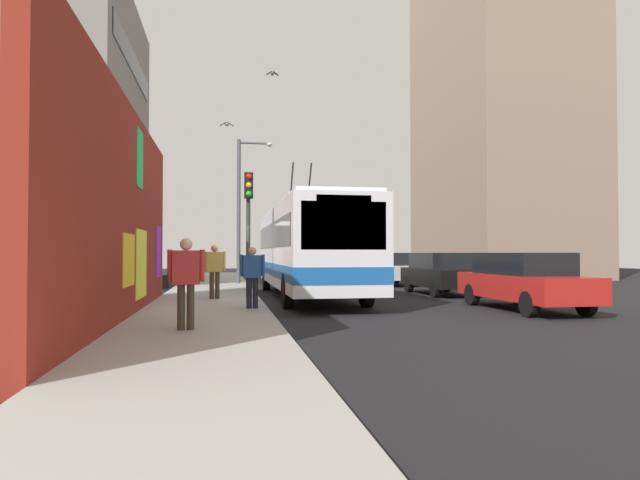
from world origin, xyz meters
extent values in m
plane|color=black|center=(0.00, 0.00, 0.00)|extent=(80.00, 80.00, 0.00)
cube|color=#9E9B93|center=(0.00, 1.60, 0.07)|extent=(48.00, 3.20, 0.15)
cube|color=maroon|center=(-4.41, 3.35, 2.46)|extent=(13.19, 0.30, 4.91)
cube|color=#8C19D8|center=(0.92, 3.19, 1.61)|extent=(1.13, 0.02, 1.61)
cube|color=yellow|center=(-4.65, 3.19, 1.42)|extent=(1.47, 0.02, 1.16)
cube|color=green|center=(-3.18, 3.19, 3.90)|extent=(0.98, 0.02, 1.43)
cube|color=yellow|center=(-2.76, 3.19, 1.30)|extent=(1.75, 0.02, 1.73)
cube|color=gray|center=(10.44, 9.20, 6.96)|extent=(11.86, 7.37, 13.92)
cube|color=black|center=(10.44, 5.50, 4.40)|extent=(10.08, 0.04, 1.10)
cube|color=black|center=(10.44, 5.50, 7.60)|extent=(10.08, 0.04, 1.10)
cube|color=black|center=(10.44, 5.50, 10.80)|extent=(10.08, 0.04, 1.10)
cube|color=gray|center=(16.96, -17.00, 10.86)|extent=(12.50, 8.01, 21.71)
cube|color=black|center=(16.96, -21.03, 4.40)|extent=(10.63, 0.04, 1.10)
cube|color=black|center=(16.96, -21.03, 7.60)|extent=(10.63, 0.04, 1.10)
cube|color=black|center=(16.96, -21.03, 10.80)|extent=(10.63, 0.04, 1.10)
cube|color=black|center=(16.96, -21.03, 14.00)|extent=(10.63, 0.04, 1.10)
cube|color=black|center=(16.96, -21.03, 17.20)|extent=(10.63, 0.04, 1.10)
cube|color=silver|center=(2.26, -1.80, 1.79)|extent=(12.44, 2.54, 2.68)
cube|color=silver|center=(2.26, -1.80, 3.19)|extent=(11.95, 2.34, 0.12)
cube|color=#1959A5|center=(2.26, -1.80, 1.00)|extent=(12.46, 2.56, 0.44)
cube|color=black|center=(-3.94, -1.80, 2.26)|extent=(0.04, 2.16, 1.20)
cube|color=black|center=(2.26, -1.80, 2.19)|extent=(11.45, 2.57, 0.86)
cube|color=orange|center=(-3.93, -1.80, 2.88)|extent=(0.06, 1.40, 0.28)
cylinder|color=black|center=(4.13, -2.15, 4.03)|extent=(1.43, 0.06, 2.00)
cylinder|color=black|center=(4.13, -1.45, 4.03)|extent=(1.43, 0.06, 2.00)
cylinder|color=black|center=(-1.72, -2.95, 0.50)|extent=(1.00, 0.28, 1.00)
cylinder|color=black|center=(-1.72, -0.65, 0.50)|extent=(1.00, 0.28, 1.00)
cylinder|color=black|center=(6.24, -2.95, 0.50)|extent=(1.00, 0.28, 1.00)
cylinder|color=black|center=(6.24, -0.65, 0.50)|extent=(1.00, 0.28, 1.00)
cube|color=#B21E19|center=(-3.29, -7.00, 0.65)|extent=(4.80, 1.74, 0.66)
cube|color=black|center=(-3.19, -7.00, 1.28)|extent=(2.88, 1.56, 0.60)
cylinder|color=black|center=(-4.87, -7.77, 0.32)|extent=(0.64, 0.22, 0.64)
cylinder|color=black|center=(-4.87, -6.23, 0.32)|extent=(0.64, 0.22, 0.64)
cylinder|color=black|center=(-1.70, -7.77, 0.32)|extent=(0.64, 0.22, 0.64)
cylinder|color=black|center=(-1.70, -6.23, 0.32)|extent=(0.64, 0.22, 0.64)
cube|color=black|center=(2.55, -7.00, 0.65)|extent=(4.33, 1.80, 0.66)
cube|color=black|center=(2.64, -7.00, 1.28)|extent=(2.60, 1.62, 0.60)
cylinder|color=black|center=(1.12, -7.80, 0.32)|extent=(0.64, 0.22, 0.64)
cylinder|color=black|center=(1.12, -6.20, 0.32)|extent=(0.64, 0.22, 0.64)
cylinder|color=black|center=(3.98, -7.80, 0.32)|extent=(0.64, 0.22, 0.64)
cylinder|color=black|center=(3.98, -6.20, 0.32)|extent=(0.64, 0.22, 0.64)
cube|color=#B7B7BC|center=(9.01, -7.00, 0.65)|extent=(4.68, 1.74, 0.66)
cube|color=black|center=(9.10, -7.00, 1.28)|extent=(2.81, 1.57, 0.60)
cylinder|color=black|center=(7.46, -7.77, 0.32)|extent=(0.64, 0.22, 0.64)
cylinder|color=black|center=(7.46, -6.23, 0.32)|extent=(0.64, 0.22, 0.64)
cylinder|color=black|center=(10.55, -7.77, 0.32)|extent=(0.64, 0.22, 0.64)
cylinder|color=black|center=(10.55, -6.23, 0.32)|extent=(0.64, 0.22, 0.64)
cube|color=#38383D|center=(14.79, -7.00, 0.65)|extent=(4.18, 1.80, 0.66)
cube|color=black|center=(14.87, -7.00, 1.28)|extent=(2.51, 1.62, 0.60)
cylinder|color=black|center=(13.41, -7.80, 0.32)|extent=(0.64, 0.22, 0.64)
cylinder|color=black|center=(13.41, -6.20, 0.32)|extent=(0.64, 0.22, 0.64)
cylinder|color=black|center=(16.17, -7.80, 0.32)|extent=(0.64, 0.22, 0.64)
cylinder|color=black|center=(16.17, -6.20, 0.32)|extent=(0.64, 0.22, 0.64)
cylinder|color=#1E1E2D|center=(-3.00, 0.33, 0.54)|extent=(0.14, 0.14, 0.78)
cylinder|color=#1E1E2D|center=(-3.00, 0.49, 0.54)|extent=(0.14, 0.14, 0.78)
cube|color=#264C99|center=(-3.00, 0.41, 1.22)|extent=(0.22, 0.46, 0.59)
cylinder|color=#264C99|center=(-3.00, 0.13, 1.25)|extent=(0.09, 0.09, 0.56)
cylinder|color=#264C99|center=(-3.00, 0.69, 1.25)|extent=(0.09, 0.09, 0.56)
sphere|color=tan|center=(-3.00, 0.41, 1.62)|extent=(0.21, 0.21, 0.21)
cylinder|color=#3F3326|center=(-6.81, 1.74, 0.57)|extent=(0.14, 0.14, 0.84)
cylinder|color=#3F3326|center=(-6.81, 1.91, 0.57)|extent=(0.14, 0.14, 0.84)
cube|color=#BF3333|center=(-6.81, 1.83, 1.30)|extent=(0.22, 0.49, 0.63)
cylinder|color=#BF3333|center=(-6.81, 1.53, 1.34)|extent=(0.09, 0.09, 0.60)
cylinder|color=#BF3333|center=(-6.81, 2.12, 1.34)|extent=(0.09, 0.09, 0.60)
sphere|color=beige|center=(-6.81, 1.83, 1.73)|extent=(0.23, 0.23, 0.23)
cube|color=black|center=(-6.81, 2.19, 1.04)|extent=(0.14, 0.10, 0.24)
cylinder|color=#3F3326|center=(0.16, 1.33, 0.57)|extent=(0.14, 0.14, 0.83)
cylinder|color=#3F3326|center=(0.16, 1.50, 0.57)|extent=(0.14, 0.14, 0.83)
cube|color=gold|center=(0.16, 1.42, 1.29)|extent=(0.22, 0.49, 0.62)
cylinder|color=gold|center=(0.16, 1.12, 1.33)|extent=(0.09, 0.09, 0.59)
cylinder|color=gold|center=(0.16, 1.71, 1.33)|extent=(0.09, 0.09, 0.59)
sphere|color=tan|center=(0.16, 1.42, 1.72)|extent=(0.23, 0.23, 0.23)
cylinder|color=#2D382D|center=(0.87, 0.35, 2.18)|extent=(0.14, 0.14, 4.06)
cube|color=black|center=(0.65, 0.35, 3.76)|extent=(0.20, 0.28, 0.84)
sphere|color=red|center=(0.54, 0.35, 4.04)|extent=(0.18, 0.18, 0.18)
sphere|color=yellow|center=(0.54, 0.35, 3.76)|extent=(0.18, 0.18, 0.18)
sphere|color=green|center=(0.54, 0.35, 3.48)|extent=(0.18, 0.18, 0.18)
cylinder|color=#4C4C51|center=(8.94, 0.45, 3.54)|extent=(0.18, 0.18, 6.79)
cylinder|color=#4C4C51|center=(8.94, -0.28, 6.79)|extent=(0.10, 1.45, 0.10)
ellipsoid|color=silver|center=(8.94, -1.00, 6.74)|extent=(0.44, 0.28, 0.20)
ellipsoid|color=slate|center=(5.62, -0.84, 9.07)|extent=(0.32, 0.14, 0.12)
cube|color=slate|center=(5.62, -0.98, 9.10)|extent=(0.20, 0.24, 0.17)
cube|color=slate|center=(5.62, -0.70, 9.10)|extent=(0.20, 0.24, 0.17)
ellipsoid|color=gray|center=(4.32, 1.04, 6.56)|extent=(0.32, 0.14, 0.12)
cube|color=gray|center=(4.32, 0.90, 6.59)|extent=(0.20, 0.25, 0.16)
cube|color=gray|center=(4.32, 1.18, 6.59)|extent=(0.20, 0.25, 0.16)
camera|label=1|loc=(-17.34, 1.14, 1.57)|focal=31.09mm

